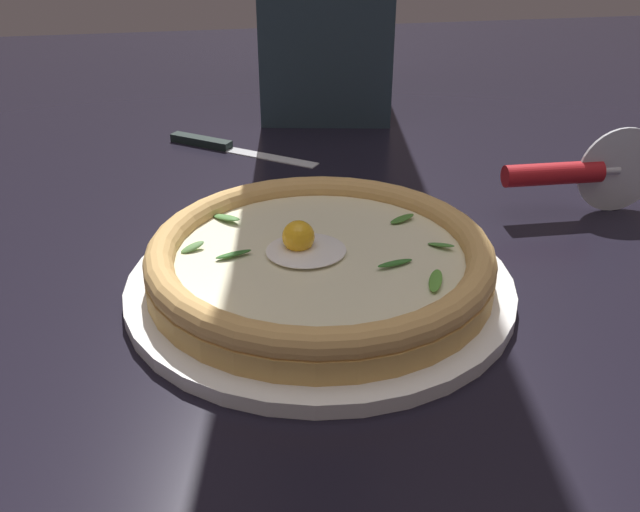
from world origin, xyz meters
The scene contains 5 objects.
ground_plane centered at (0.00, 0.00, -0.01)m, with size 2.40×2.40×0.03m, color black.
pizza_plate centered at (-0.01, 0.03, 0.01)m, with size 0.32×0.32×0.01m, color white.
pizza centered at (-0.01, 0.03, 0.03)m, with size 0.28×0.28×0.05m.
pizza_cutter centered at (0.27, 0.14, 0.04)m, with size 0.16×0.03×0.09m.
table_knife centered at (-0.08, 0.39, 0.00)m, with size 0.18×0.14×0.01m.
Camera 1 is at (-0.10, -0.45, 0.30)m, focal length 38.70 mm.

